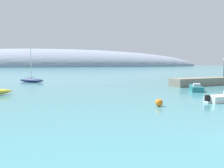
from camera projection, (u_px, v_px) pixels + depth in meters
name	position (u px, v px, depth m)	size (l,w,h in m)	color
distant_ridge	(46.00, 67.00, 243.98)	(319.29, 73.09, 34.10)	gray
sailboat_navy_near_shore	(31.00, 80.00, 53.41)	(5.90, 4.96, 7.85)	navy
motorboat_teal_outer	(196.00, 88.00, 37.73)	(3.71, 5.70, 1.13)	#1E6B70
mooring_buoy_orange	(159.00, 103.00, 24.27)	(0.73, 0.73, 0.73)	orange
harbor_lamp_post	(224.00, 65.00, 48.36)	(0.36, 0.36, 3.54)	black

